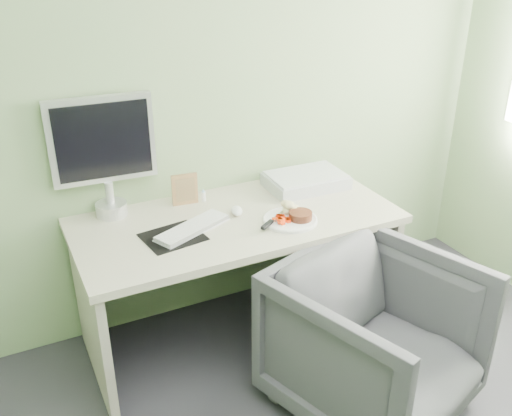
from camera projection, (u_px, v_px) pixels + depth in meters
name	position (u px, v px, depth m)	size (l,w,h in m)	color
wall_back	(204.00, 77.00, 2.86)	(3.50, 3.50, 0.00)	gray
desk	(237.00, 249.00, 2.91)	(1.60, 0.75, 0.73)	#BCB69E
plate	(290.00, 220.00, 2.79)	(0.27, 0.27, 0.01)	white
steak	(300.00, 215.00, 2.78)	(0.11, 0.11, 0.04)	black
potato_pile	(289.00, 208.00, 2.83)	(0.11, 0.08, 0.06)	tan
carrot_heap	(282.00, 218.00, 2.74)	(0.07, 0.06, 0.05)	red
steak_knife	(271.00, 222.00, 2.73)	(0.21, 0.15, 0.02)	silver
mousepad	(173.00, 237.00, 2.65)	(0.27, 0.23, 0.00)	black
keyboard	(193.00, 227.00, 2.70)	(0.39, 0.11, 0.02)	white
computer_mouse	(237.00, 211.00, 2.86)	(0.06, 0.10, 0.04)	white
photo_frame	(185.00, 189.00, 2.93)	(0.13, 0.02, 0.17)	#997447
eyedrop_bottle	(203.00, 195.00, 2.99)	(0.02, 0.02, 0.07)	white
scanner	(306.00, 181.00, 3.16)	(0.43, 0.29, 0.07)	silver
monitor	(103.00, 150.00, 2.72)	(0.50, 0.16, 0.60)	silver
desk_chair	(376.00, 340.00, 2.55)	(0.78, 0.80, 0.73)	#38393D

